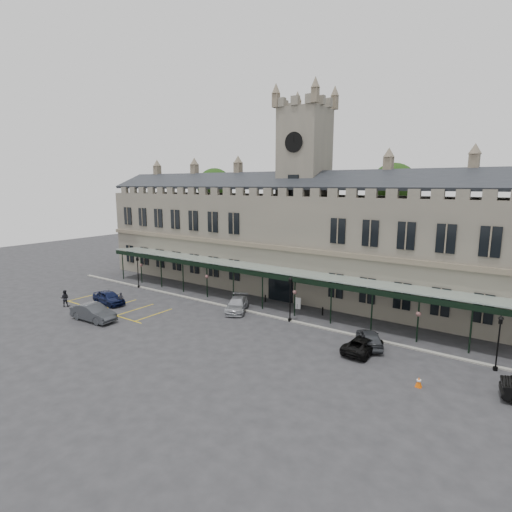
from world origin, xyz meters
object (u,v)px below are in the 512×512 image
Objects in this scene: clock_tower at (304,186)px; lamp_post_mid at (290,295)px; car_van at (363,345)px; person_b at (65,298)px; car_left_b at (93,312)px; person_a at (121,300)px; lamp_post_left at (138,269)px; traffic_cone at (419,382)px; lamp_post_right at (499,338)px; car_right_a at (369,338)px; sign_board at (297,303)px; station_building at (302,241)px; car_left_a at (109,298)px; car_taxi at (237,305)px.

clock_tower is 5.43× the size of lamp_post_mid.
person_b is at bearing 17.41° from car_van.
car_left_b is 3.24× the size of person_a.
lamp_post_left is 2.68× the size of person_a.
traffic_cone is at bearing 144.11° from person_b.
clock_tower is at bearing -32.27° from car_left_b.
lamp_post_left is 0.93× the size of car_van.
lamp_post_mid reaches higher than lamp_post_left.
car_right_a is at bearing -173.56° from lamp_post_right.
clock_tower is 30.17m from person_b.
car_left_b is at bearing -9.45° from car_right_a.
clock_tower is at bearing 108.34° from sign_board.
station_building reaches higher than person_b.
lamp_post_mid is 17.54m from lamp_post_right.
lamp_post_right reaches higher than traffic_cone.
car_left_a is at bearing -20.03° from car_right_a.
person_a is at bearing 12.35° from car_van.
person_b reaches higher than car_right_a.
clock_tower is 27.76m from traffic_cone.
car_van is (28.09, 3.86, -0.14)m from car_left_a.
clock_tower is at bearing 19.29° from person_a.
car_left_b is at bearing -141.15° from sign_board.
person_a is (5.10, -6.42, -1.71)m from lamp_post_left.
sign_board is at bearing -30.22° from car_van.
lamp_post_right is (22.02, -10.96, -3.98)m from station_building.
clock_tower is 27.37m from car_left_b.
traffic_cone is (13.58, -6.21, -2.36)m from lamp_post_mid.
person_a is 6.22m from person_b.
sign_board is at bearing 145.88° from traffic_cone.
person_b is at bearing 139.98° from car_left_a.
sign_board is 21.13m from car_left_a.
traffic_cone is at bearing -24.58° from lamp_post_mid.
person_a is (-26.20, -5.04, 0.06)m from car_right_a.
clock_tower is 5.07× the size of car_taxi.
lamp_post_right reaches higher than car_left_b.
clock_tower reaches higher than person_a.
lamp_post_right is 7.28m from traffic_cone.
lamp_post_right is (40.32, -0.36, -0.01)m from lamp_post_left.
clock_tower is at bearing 113.01° from lamp_post_mid.
lamp_post_mid is 15.12m from traffic_cone.
station_building is at bearing -73.36° from car_right_a.
clock_tower is at bearing 90.00° from station_building.
traffic_cone is 36.58m from person_b.
lamp_post_left reaches higher than traffic_cone.
lamp_post_mid is at bearing 178.42° from lamp_post_right.
car_taxi is 12.95m from person_a.
car_van is 2.88× the size of person_a.
car_van is at bearing -45.89° from station_building.
lamp_post_left is 22.79m from lamp_post_mid.
lamp_post_mid is 1.09× the size of lamp_post_right.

